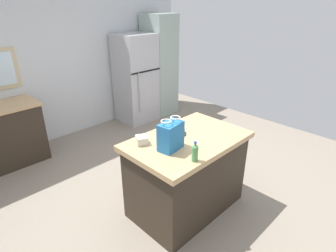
{
  "coord_description": "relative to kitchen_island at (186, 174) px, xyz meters",
  "views": [
    {
      "loc": [
        -2.02,
        -2.01,
        2.28
      ],
      "look_at": [
        -0.01,
        0.02,
        0.97
      ],
      "focal_mm": 29.67,
      "sensor_mm": 36.0,
      "label": 1
    }
  ],
  "objects": [
    {
      "name": "bottle",
      "position": [
        -0.29,
        -0.34,
        0.54
      ],
      "size": [
        0.06,
        0.06,
        0.2
      ],
      "color": "#4C9956",
      "rests_on": "kitchen_island"
    },
    {
      "name": "ear_defenders",
      "position": [
        0.01,
        0.13,
        0.48
      ],
      "size": [
        0.19,
        0.19,
        0.06
      ],
      "color": "black",
      "rests_on": "kitchen_island"
    },
    {
      "name": "ground",
      "position": [
        0.01,
        0.28,
        -0.46
      ],
      "size": [
        6.3,
        6.3,
        0.0
      ],
      "primitive_type": "plane",
      "color": "gray"
    },
    {
      "name": "refrigerator",
      "position": [
        1.29,
        2.51,
        0.39
      ],
      "size": [
        0.71,
        0.67,
        1.71
      ],
      "color": "#B7B7BC",
      "rests_on": "ground"
    },
    {
      "name": "back_wall",
      "position": [
        -0.01,
        2.9,
        0.91
      ],
      "size": [
        5.21,
        0.13,
        2.76
      ],
      "color": "silver",
      "rests_on": "ground"
    },
    {
      "name": "shopping_bag",
      "position": [
        -0.29,
        -0.03,
        0.6
      ],
      "size": [
        0.27,
        0.19,
        0.33
      ],
      "color": "#236BAD",
      "rests_on": "kitchen_island"
    },
    {
      "name": "tall_cabinet",
      "position": [
        1.94,
        2.51,
        0.55
      ],
      "size": [
        0.54,
        0.6,
        2.04
      ],
      "color": "#9EB2A8",
      "rests_on": "ground"
    },
    {
      "name": "small_box",
      "position": [
        -0.42,
        0.26,
        0.5
      ],
      "size": [
        0.15,
        0.16,
        0.08
      ],
      "primitive_type": "cube",
      "rotation": [
        0.0,
        0.0,
        -0.46
      ],
      "color": "beige",
      "rests_on": "kitchen_island"
    },
    {
      "name": "kitchen_island",
      "position": [
        0.0,
        0.0,
        0.0
      ],
      "size": [
        1.32,
        0.85,
        0.92
      ],
      "color": "#33281E",
      "rests_on": "ground"
    }
  ]
}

